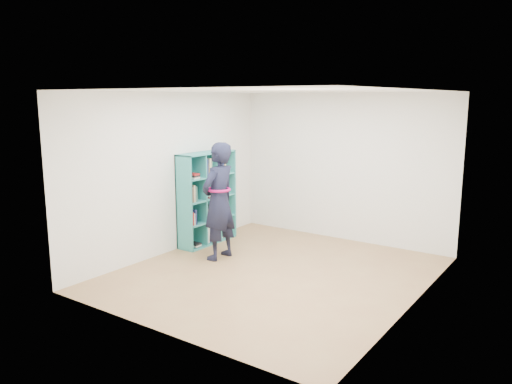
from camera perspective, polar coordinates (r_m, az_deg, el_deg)
The scene contains 9 objects.
floor at distance 7.33m, azimuth 2.07°, elevation -9.29°, with size 4.50×4.50×0.00m, color #946743.
ceiling at distance 6.89m, azimuth 2.22°, elevation 11.48°, with size 4.50×4.50×0.00m, color white.
wall_left at distance 8.23m, azimuth -9.66°, elevation 2.12°, with size 0.02×4.50×2.60m, color white.
wall_right at distance 6.17m, azimuth 17.98°, elevation -1.09°, with size 0.02×4.50×2.60m, color white.
wall_back at distance 8.95m, azimuth 9.96°, elevation 2.79°, with size 4.00×0.02×2.60m, color white.
wall_front at distance 5.28m, azimuth -11.19°, elevation -2.70°, with size 4.00×0.02×2.60m, color white.
bookshelf at distance 8.70m, azimuth -5.75°, elevation -0.80°, with size 0.35×1.20×1.60m.
person at distance 7.78m, azimuth -4.28°, elevation -1.05°, with size 0.45×0.68×1.84m.
smartphone at distance 7.92m, azimuth -4.71°, elevation 0.03°, with size 0.03×0.09×0.12m.
Camera 1 is at (3.72, -5.80, 2.50)m, focal length 35.00 mm.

